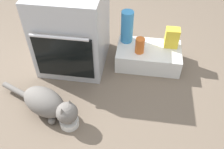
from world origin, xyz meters
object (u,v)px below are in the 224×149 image
(oven, at_px, (72,28))
(snack_bag, at_px, (172,38))
(pantry_cabinet, at_px, (148,56))
(cat, at_px, (48,104))
(water_bottle, at_px, (127,27))
(food_bowl, at_px, (69,122))
(sauce_jar, at_px, (140,46))

(oven, bearing_deg, snack_bag, 7.66)
(oven, relative_size, snack_bag, 3.96)
(pantry_cabinet, bearing_deg, cat, -135.59)
(oven, height_order, water_bottle, oven)
(food_bowl, relative_size, sauce_jar, 1.00)
(oven, relative_size, food_bowl, 5.07)
(snack_bag, bearing_deg, water_bottle, 176.65)
(oven, relative_size, pantry_cabinet, 1.24)
(pantry_cabinet, relative_size, cat, 0.82)
(snack_bag, bearing_deg, pantry_cabinet, -159.28)
(cat, xyz_separation_m, snack_bag, (0.90, 0.77, 0.14))
(sauce_jar, distance_m, snack_bag, 0.30)
(pantry_cabinet, relative_size, water_bottle, 1.92)
(pantry_cabinet, distance_m, food_bowl, 0.95)
(water_bottle, bearing_deg, cat, -122.12)
(pantry_cabinet, bearing_deg, sauce_jar, -146.54)
(cat, distance_m, water_bottle, 0.96)
(cat, relative_size, snack_bag, 3.92)
(pantry_cabinet, distance_m, sauce_jar, 0.19)
(oven, xyz_separation_m, sauce_jar, (0.59, -0.01, -0.11))
(oven, bearing_deg, water_bottle, 16.86)
(oven, height_order, sauce_jar, oven)
(oven, height_order, snack_bag, oven)
(sauce_jar, relative_size, snack_bag, 0.78)
(oven, distance_m, pantry_cabinet, 0.73)
(sauce_jar, height_order, water_bottle, water_bottle)
(food_bowl, height_order, water_bottle, water_bottle)
(oven, bearing_deg, food_bowl, -79.45)
(sauce_jar, distance_m, water_bottle, 0.21)
(cat, bearing_deg, pantry_cabinet, 67.33)
(sauce_jar, xyz_separation_m, water_bottle, (-0.13, 0.15, 0.08))
(pantry_cabinet, xyz_separation_m, sauce_jar, (-0.09, -0.06, 0.16))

